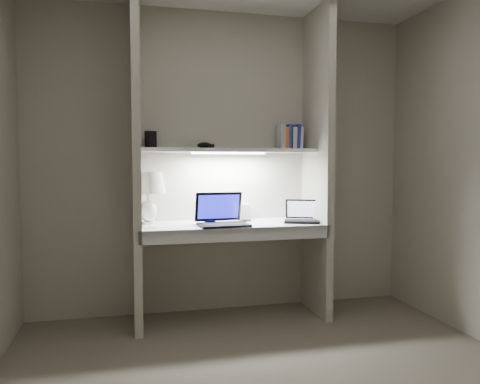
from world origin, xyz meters
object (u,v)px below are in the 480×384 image
object	(u,v)px
laptop_main	(222,218)
laptop_netbook	(302,217)
book_row	(290,138)
table_lamp	(148,189)
speaker	(243,212)

from	to	relation	value
laptop_main	laptop_netbook	size ratio (longest dim) A/B	1.12
laptop_main	book_row	distance (m)	0.94
table_lamp	laptop_main	size ratio (longest dim) A/B	1.05
laptop_main	speaker	distance (m)	0.38
table_lamp	laptop_netbook	world-z (taller)	table_lamp
book_row	laptop_netbook	bearing A→B (deg)	-81.97
laptop_netbook	speaker	size ratio (longest dim) A/B	2.59
laptop_main	speaker	bearing A→B (deg)	46.23
laptop_netbook	speaker	bearing A→B (deg)	171.42
laptop_netbook	laptop_main	bearing A→B (deg)	-154.85
table_lamp	laptop_main	bearing A→B (deg)	-18.75
table_lamp	laptop_main	xyz separation A→B (m)	(0.55, -0.19, -0.22)
laptop_main	table_lamp	bearing A→B (deg)	157.55
laptop_main	laptop_netbook	xyz separation A→B (m)	(0.67, 0.03, -0.01)
book_row	table_lamp	bearing A→B (deg)	-176.40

